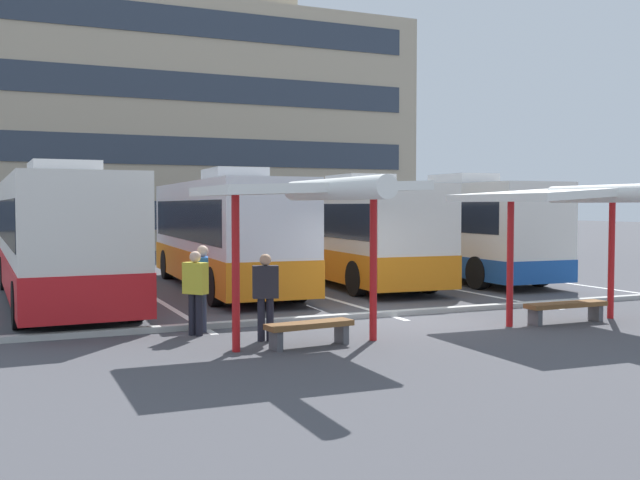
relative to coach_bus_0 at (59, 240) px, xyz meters
The scene contains 18 objects.
ground_plane 9.19m from the coach_bus_0, 41.05° to the right, with size 160.00×160.00×0.00m, color #47474C.
terminal_building 28.00m from the coach_bus_0, 75.52° to the left, with size 32.86×11.28×17.23m.
coach_bus_0 is the anchor object (origin of this frame).
coach_bus_1 5.03m from the coach_bus_0, 16.84° to the left, with size 2.90×10.69×3.59m.
coach_bus_2 9.22m from the coach_bus_0, 11.61° to the left, with size 3.03×10.81×3.50m.
coach_bus_3 13.30m from the coach_bus_0, ahead, with size 2.80×11.42×3.59m.
lane_stripe_1 3.07m from the coach_bus_0, 18.89° to the left, with size 0.16×14.00×0.01m, color white.
lane_stripe_2 7.06m from the coach_bus_0, ahead, with size 0.16×14.00×0.01m, color white.
lane_stripe_3 11.33m from the coach_bus_0, ahead, with size 0.16×14.00×0.01m, color white.
lane_stripe_4 15.65m from the coach_bus_0, ahead, with size 0.16×14.00×0.01m, color white.
waiting_shelter_0 9.05m from the coach_bus_0, 65.76° to the right, with size 3.69×4.29×2.99m.
bench_0 8.94m from the coach_bus_0, 65.35° to the right, with size 1.69×0.60×0.45m.
waiting_shelter_1 12.66m from the coach_bus_0, 39.06° to the right, with size 3.80×5.12×3.00m.
bench_1 12.58m from the coach_bus_0, 38.50° to the right, with size 1.97×0.42×0.45m.
platform_kerb 8.85m from the coach_bus_0, 38.45° to the right, with size 44.00×0.24×0.12m, color #ADADA8.
waiting_passenger_0 6.19m from the coach_bus_0, 67.78° to the right, with size 0.33×0.54×1.74m.
waiting_passenger_1 7.88m from the coach_bus_0, 66.38° to the right, with size 0.51×0.32×1.64m.
waiting_passenger_2 6.48m from the coach_bus_0, 71.13° to the right, with size 0.48×0.51×1.65m.
Camera 1 is at (-8.18, -14.20, 2.55)m, focal length 41.26 mm.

